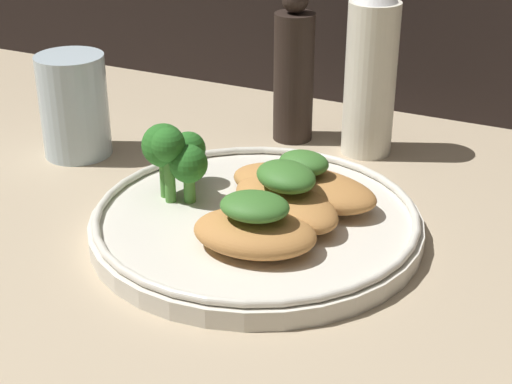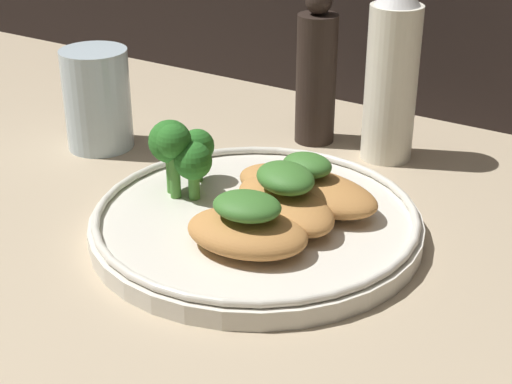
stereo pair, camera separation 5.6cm
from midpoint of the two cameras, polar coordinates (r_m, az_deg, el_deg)
ground_plane at (r=58.13cm, az=2.78°, el=-3.51°), size 180.00×180.00×1.00cm
plate at (r=57.40cm, az=2.81°, el=-2.22°), size 24.35×24.35×2.00cm
grilled_meat_front at (r=52.47cm, az=2.42°, el=-2.68°), size 9.34×7.25×4.02cm
grilled_meat_middle at (r=56.05cm, az=5.00°, el=-0.62°), size 10.93×8.99×4.33cm
grilled_meat_back at (r=58.47cm, az=6.45°, el=0.24°), size 11.92×6.53×4.12cm
broccoli_bunch at (r=59.43cm, az=-2.59°, el=3.15°), size 5.21×5.93×5.93cm
sauce_bottle at (r=69.05cm, az=12.21°, el=8.53°), size 4.51×4.51×16.62cm
pepper_grinder at (r=72.14cm, az=6.66°, el=8.51°), size 3.68×3.68×14.28cm
drinking_glass at (r=71.87cm, az=-9.28°, el=6.64°), size 6.02×6.02×9.13cm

